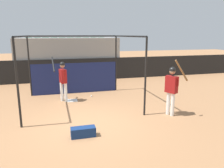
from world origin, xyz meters
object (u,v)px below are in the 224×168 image
(equipment_bag, at_px, (83,132))
(baseball, at_px, (91,96))
(player_batter, at_px, (63,78))
(player_waiting, at_px, (172,87))

(equipment_bag, height_order, baseball, equipment_bag)
(player_batter, distance_m, baseball, 1.67)
(player_batter, bearing_deg, baseball, -89.24)
(player_waiting, bearing_deg, player_batter, -153.43)
(equipment_bag, xyz_separation_m, baseball, (0.92, 3.96, -0.10))
(player_batter, relative_size, baseball, 25.83)
(player_batter, bearing_deg, player_waiting, -141.74)
(equipment_bag, bearing_deg, player_waiting, 15.17)
(equipment_bag, bearing_deg, player_batter, 95.77)
(player_batter, height_order, player_waiting, player_waiting)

